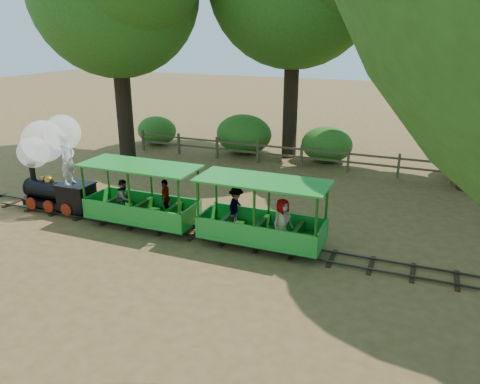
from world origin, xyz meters
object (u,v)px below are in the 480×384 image
at_px(carriage_front, 142,203).
at_px(carriage_rear, 260,220).
at_px(fence, 324,157).
at_px(locomotive, 50,157).

height_order(carriage_front, carriage_rear, same).
bearing_deg(fence, carriage_front, -115.16).
xyz_separation_m(carriage_front, fence, (3.76, 8.00, -0.19)).
relative_size(locomotive, carriage_rear, 0.92).
distance_m(locomotive, fence, 10.77).
bearing_deg(locomotive, carriage_rear, -0.43).
bearing_deg(fence, carriage_rear, -90.14).
distance_m(carriage_front, carriage_rear, 3.74).
bearing_deg(carriage_rear, carriage_front, -179.73).
xyz_separation_m(locomotive, fence, (7.17, 7.93, -1.24)).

